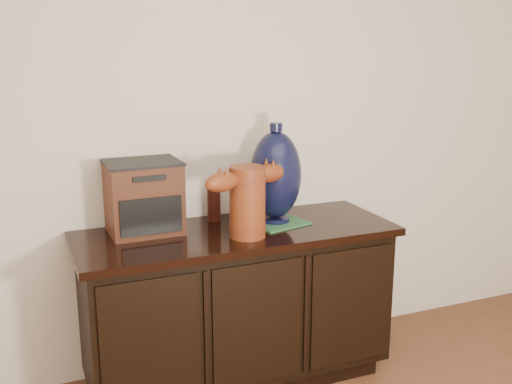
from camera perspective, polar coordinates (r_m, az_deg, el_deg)
name	(u,v)px	position (r m, az deg, el deg)	size (l,w,h in m)	color
sideboard	(237,304)	(2.87, -1.80, -10.65)	(1.46, 0.56, 0.75)	black
terracotta_vessel	(247,198)	(2.60, -0.83, -0.53)	(0.44, 0.22, 0.31)	brown
tv_radio	(144,197)	(2.71, -10.64, -0.49)	(0.33, 0.27, 0.33)	#431E10
green_mat	(275,222)	(2.85, 1.85, -2.85)	(0.25, 0.25, 0.01)	#2C6137
lamp_base	(276,175)	(2.79, 1.88, 1.60)	(0.29, 0.29, 0.47)	black
spray_can	(214,202)	(2.86, -4.04, -0.94)	(0.06, 0.06, 0.19)	#51160D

